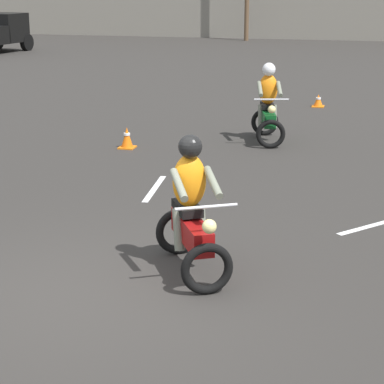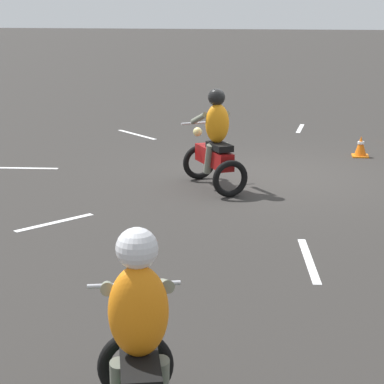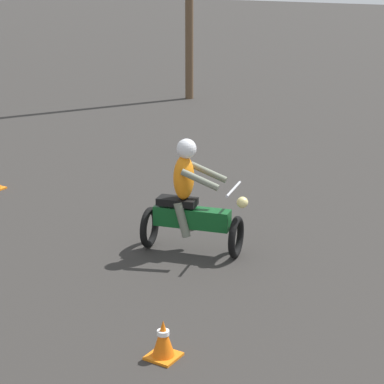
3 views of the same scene
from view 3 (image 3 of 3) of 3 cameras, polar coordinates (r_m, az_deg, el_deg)
name	(u,v)px [view 3 (image 3 of 3)]	position (r m, az deg, el deg)	size (l,w,h in m)	color
motorcycle_rider_background	(190,204)	(10.55, -0.18, -0.88)	(0.95, 1.56, 1.66)	black
traffic_cone_mid_left	(163,340)	(8.00, -2.20, -11.19)	(0.32, 0.32, 0.43)	orange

